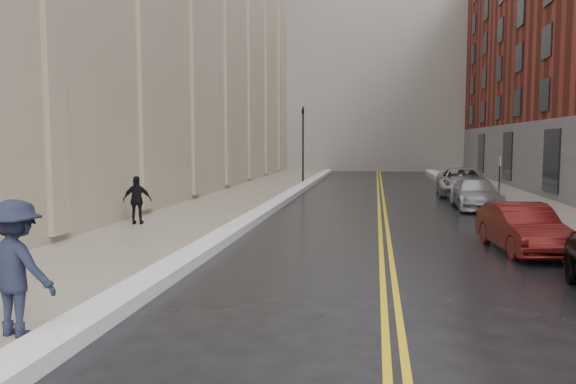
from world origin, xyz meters
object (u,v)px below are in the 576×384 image
(car_silver_near, at_px, (476,194))
(car_maroon, at_px, (522,228))
(pedestrian_b, at_px, (17,268))
(car_silver_far, at_px, (462,182))
(pedestrian_c, at_px, (137,200))

(car_silver_near, bearing_deg, car_maroon, -92.88)
(car_silver_near, relative_size, pedestrian_b, 2.31)
(car_silver_near, distance_m, car_silver_far, 5.96)
(car_silver_far, bearing_deg, car_maroon, -88.61)
(car_silver_far, xyz_separation_m, pedestrian_c, (-12.45, -13.56, 0.21))
(pedestrian_b, bearing_deg, car_silver_far, -100.02)
(car_silver_near, bearing_deg, pedestrian_c, -148.12)
(car_maroon, distance_m, pedestrian_c, 11.90)
(car_maroon, height_order, pedestrian_c, pedestrian_c)
(pedestrian_b, xyz_separation_m, pedestrian_c, (-2.82, 10.46, -0.17))
(pedestrian_b, bearing_deg, pedestrian_c, -63.10)
(car_silver_near, xyz_separation_m, car_silver_far, (0.28, 5.96, 0.10))
(pedestrian_b, bearing_deg, car_silver_near, -105.54)
(car_silver_near, xyz_separation_m, pedestrian_b, (-9.35, -18.06, 0.47))
(car_maroon, xyz_separation_m, car_silver_near, (0.47, 9.79, 0.01))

